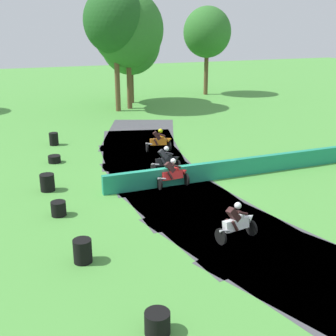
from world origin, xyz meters
name	(u,v)px	position (x,y,z in m)	size (l,w,h in m)	color
ground_plane	(168,185)	(0.00, 0.00, 0.00)	(120.00, 120.00, 0.00)	#4C933D
track_asphalt	(184,183)	(0.87, 0.01, 0.00)	(8.55, 30.56, 0.01)	#47474C
safety_barrier	(269,163)	(5.69, 0.06, 0.45)	(0.30, 17.76, 0.90)	#1E8466
motorcycle_lead_orange	(160,141)	(1.61, 5.65, 0.66)	(1.71, 0.94, 1.42)	black
motorcycle_chase_black	(166,160)	(0.65, 1.92, 0.64)	(1.68, 0.83, 1.43)	black
motorcycle_trailing_red	(174,174)	(0.23, -0.18, 0.64)	(1.68, 0.87, 1.43)	black
motorcycle_fourth_white	(237,222)	(0.44, -5.94, 0.66)	(1.67, 0.92, 1.43)	black
tire_stack_near	(54,139)	(-4.23, 9.35, 0.40)	(0.57, 0.57, 0.80)	black
tire_stack_mid_a	(54,159)	(-4.66, 5.63, 0.20)	(0.69, 0.69, 0.40)	black
tire_stack_mid_b	(47,182)	(-5.48, 1.38, 0.40)	(0.67, 0.67, 0.80)	black
tire_stack_far	(59,209)	(-5.37, -1.61, 0.30)	(0.61, 0.61, 0.60)	black
tire_stack_extra_a	(83,251)	(-5.10, -5.58, 0.40)	(0.62, 0.62, 0.80)	black
tire_stack_extra_b	(157,323)	(-3.96, -9.71, 0.30)	(0.67, 0.67, 0.60)	black
tree_far_left	(207,32)	(13.56, 24.27, 6.40)	(4.93, 4.93, 9.02)	brown
tree_far_right	(130,43)	(4.71, 22.29, 5.58)	(5.59, 5.59, 8.53)	brown
tree_mid_rise	(115,21)	(2.44, 18.74, 7.51)	(5.28, 5.28, 10.31)	brown
tree_distant	(128,29)	(3.71, 19.48, 6.84)	(6.15, 6.15, 10.09)	brown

